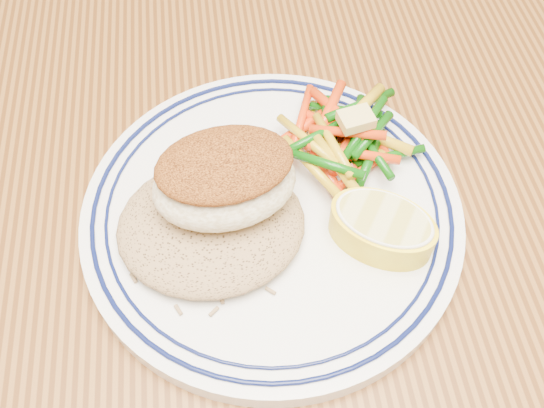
{
  "coord_description": "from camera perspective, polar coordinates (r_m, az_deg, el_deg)",
  "views": [
    {
      "loc": [
        0.01,
        -0.23,
        1.09
      ],
      "look_at": [
        0.03,
        -0.01,
        0.77
      ],
      "focal_mm": 40.0,
      "sensor_mm": 36.0,
      "label": 1
    }
  ],
  "objects": [
    {
      "name": "fish_fillet",
      "position": [
        0.36,
        -4.49,
        2.36
      ],
      "size": [
        0.1,
        0.07,
        0.04
      ],
      "color": "#F6EDCB",
      "rests_on": "rice_pilaf"
    },
    {
      "name": "dining_table",
      "position": [
        0.5,
        -4.12,
        -7.46
      ],
      "size": [
        1.5,
        0.9,
        0.75
      ],
      "color": "#522D10",
      "rests_on": "ground"
    },
    {
      "name": "lemon_wedge",
      "position": [
        0.38,
        10.31,
        -2.16
      ],
      "size": [
        0.08,
        0.08,
        0.03
      ],
      "color": "yellow",
      "rests_on": "plate"
    },
    {
      "name": "butter_pat",
      "position": [
        0.41,
        7.92,
        7.91
      ],
      "size": [
        0.03,
        0.02,
        0.01
      ],
      "primitive_type": "cube",
      "rotation": [
        0.0,
        0.0,
        0.21
      ],
      "color": "#D9C06A",
      "rests_on": "vegetable_pile"
    },
    {
      "name": "rice_pilaf",
      "position": [
        0.38,
        -5.79,
        -1.71
      ],
      "size": [
        0.12,
        0.1,
        0.02
      ],
      "primitive_type": "ellipsoid",
      "color": "olive",
      "rests_on": "plate"
    },
    {
      "name": "plate",
      "position": [
        0.4,
        0.0,
        -0.85
      ],
      "size": [
        0.25,
        0.25,
        0.02
      ],
      "color": "white",
      "rests_on": "dining_table"
    },
    {
      "name": "vegetable_pile",
      "position": [
        0.42,
        6.59,
        6.33
      ],
      "size": [
        0.1,
        0.1,
        0.03
      ],
      "color": "red",
      "rests_on": "plate"
    }
  ]
}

